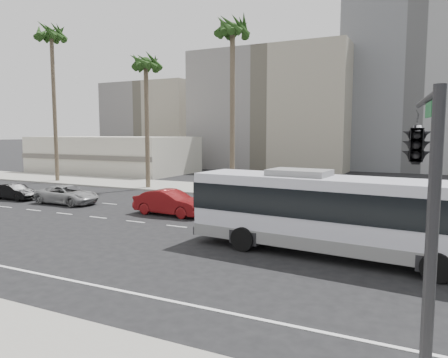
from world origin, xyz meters
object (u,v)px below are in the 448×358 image
Objects in this scene: car_a at (170,202)px; palm_near at (233,33)px; car_c at (15,192)px; palm_mid at (146,66)px; city_bus at (335,212)px; palm_far at (51,37)px; traffic_signal at (418,149)px; car_b at (67,195)px.

car_a is 0.33× the size of palm_near.
car_c is 22.57m from palm_near.
palm_near is at bearing 4.01° from car_a.
palm_near reaches higher than palm_mid.
palm_mid is at bearing 149.48° from city_bus.
traffic_signal is at bearing -33.28° from palm_far.
traffic_signal is (30.40, -13.69, 4.45)m from car_c.
traffic_signal is at bearing -44.45° from palm_mid.
palm_mid reaches higher than city_bus.
traffic_signal is 46.14m from palm_far.
car_c is (-27.00, 4.72, -1.34)m from city_bus.
car_b is 22.40m from palm_far.
palm_near reaches higher than traffic_signal.
palm_near is (9.55, 9.89, 13.28)m from car_b.
palm_far is (-7.10, 10.92, 15.26)m from car_c.
palm_mid reaches higher than traffic_signal.
city_bus is 27.44m from car_c.
car_c is at bearing 149.73° from traffic_signal.
car_a is 20.96m from traffic_signal.
city_bus is at bearing -35.60° from palm_mid.
city_bus is at bearing -98.95° from car_c.
city_bus is 40.02m from palm_far.
city_bus is 22.13m from car_b.
palm_near is at bearing 133.69° from city_bus.
car_c is at bearing -145.77° from palm_near.
car_a is at bearing -89.27° from palm_near.
car_a is at bearing 163.00° from city_bus.
car_a is 16.63m from palm_near.
car_a is at bearing 131.84° from traffic_signal.
car_b is at bearing -91.34° from palm_mid.
car_b is 1.29× the size of car_c.
city_bus is at bearing -103.79° from car_b.
palm_far is (-37.50, 24.61, 10.81)m from traffic_signal.
car_a is 0.39× the size of palm_mid.
car_b is 0.39× the size of palm_mid.
palm_near is (15.05, 10.24, 13.34)m from car_c.
car_b is 0.84× the size of traffic_signal.
city_bus is 2.62× the size of car_a.
traffic_signal is (15.22, -13.76, 4.27)m from car_a.
palm_mid is (-9.31, 0.26, -2.05)m from palm_near.
palm_near is 9.54m from palm_mid.
car_c is at bearing -118.64° from palm_mid.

